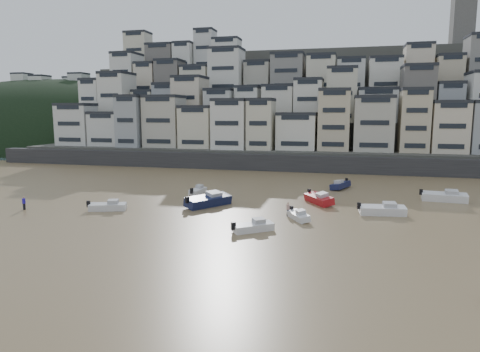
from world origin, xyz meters
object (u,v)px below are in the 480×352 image
(boat_j, at_px, (108,205))
(person_blue, at_px, (24,203))
(boat_d, at_px, (383,208))
(boat_a, at_px, (253,225))
(boat_g, at_px, (444,195))
(boat_i, at_px, (340,184))
(boat_f, at_px, (198,190))
(person_pink, at_px, (288,209))
(boat_e, at_px, (319,198))
(boat_b, at_px, (298,215))
(boat_c, at_px, (208,199))

(boat_j, bearing_deg, person_blue, 173.59)
(boat_d, bearing_deg, boat_a, -149.48)
(boat_a, relative_size, person_blue, 2.80)
(boat_j, distance_m, boat_g, 46.41)
(boat_j, height_order, boat_i, boat_i)
(boat_d, relative_size, boat_f, 1.37)
(boat_f, bearing_deg, person_blue, 138.27)
(boat_a, xyz_separation_m, person_pink, (2.69, 7.60, 0.21))
(boat_i, bearing_deg, boat_g, 86.10)
(boat_j, distance_m, person_blue, 11.04)
(person_blue, distance_m, person_pink, 34.13)
(boat_g, xyz_separation_m, boat_f, (-35.93, -2.87, -0.29))
(boat_a, bearing_deg, boat_f, 86.30)
(boat_j, bearing_deg, person_pink, -11.72)
(boat_e, bearing_deg, person_blue, -103.42)
(boat_b, distance_m, boat_f, 21.08)
(boat_a, height_order, person_blue, person_blue)
(boat_i, relative_size, boat_g, 0.86)
(boat_b, relative_size, boat_g, 0.67)
(boat_b, bearing_deg, boat_e, 139.20)
(boat_b, distance_m, person_blue, 35.39)
(boat_e, distance_m, boat_a, 16.85)
(boat_e, height_order, boat_f, boat_e)
(boat_j, height_order, boat_c, boat_c)
(boat_i, distance_m, person_pink, 21.62)
(boat_g, bearing_deg, boat_f, -170.66)
(boat_c, distance_m, boat_e, 15.31)
(boat_i, height_order, boat_g, boat_g)
(boat_c, relative_size, boat_e, 1.20)
(boat_e, bearing_deg, boat_g, 75.60)
(boat_d, xyz_separation_m, boat_e, (-8.06, 4.77, -0.00))
(boat_j, height_order, person_blue, person_blue)
(boat_j, xyz_separation_m, boat_f, (7.46, 13.62, -0.10))
(boat_j, xyz_separation_m, boat_e, (26.18, 10.77, 0.13))
(boat_a, bearing_deg, boat_j, 127.85)
(boat_c, height_order, boat_e, boat_c)
(boat_b, distance_m, boat_e, 9.82)
(boat_f, height_order, person_pink, person_pink)
(boat_g, relative_size, boat_a, 1.34)
(boat_c, height_order, boat_a, boat_c)
(boat_f, bearing_deg, boat_d, -98.60)
(boat_c, xyz_separation_m, boat_d, (22.40, 0.56, -0.17))
(boat_d, bearing_deg, boat_i, 99.25)
(boat_j, height_order, person_pink, person_pink)
(boat_c, xyz_separation_m, boat_f, (-4.38, 8.18, -0.39))
(person_blue, xyz_separation_m, person_pink, (33.79, 4.82, 0.00))
(boat_g, bearing_deg, boat_a, -132.25)
(boat_j, relative_size, boat_i, 0.91)
(person_blue, height_order, person_pink, same)
(boat_c, bearing_deg, person_pink, -70.49)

